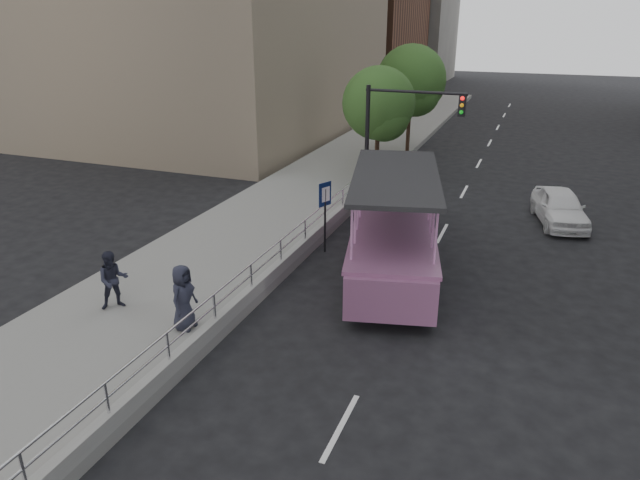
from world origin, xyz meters
The scene contains 12 objects.
ground centered at (0.00, 0.00, 0.00)m, with size 160.00×160.00×0.00m, color black.
sidewalk centered at (-5.75, 10.00, 0.15)m, with size 5.50×80.00×0.30m, color gray.
kerb_wall centered at (-3.12, 2.00, 0.48)m, with size 0.24×30.00×0.36m, color #AAAAA5.
guardrail centered at (-3.12, 2.00, 1.14)m, with size 0.07×22.00×0.71m.
duck_boat centered at (-0.23, 6.94, 1.26)m, with size 4.73×10.48×3.39m.
car centered at (5.17, 12.86, 0.70)m, with size 1.66×4.11×1.40m, color white.
pedestrian_mid centered at (-6.37, 0.11, 1.14)m, with size 0.82×0.63×1.67m, color #292B3C.
pedestrian_far centered at (-3.94, -0.14, 1.18)m, with size 0.86×0.56×1.76m, color #292B3C.
parking_sign centered at (-2.60, 6.61, 1.63)m, with size 0.26×0.54×2.58m.
traffic_signal centered at (-1.70, 12.50, 3.50)m, with size 4.20×0.32×5.20m.
street_tree_near centered at (-3.30, 15.93, 3.82)m, with size 3.52×3.52×5.72m.
street_tree_far centered at (-3.10, 21.93, 4.31)m, with size 3.97×3.97×6.45m.
Camera 1 is at (4.04, -11.02, 7.92)m, focal length 32.00 mm.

